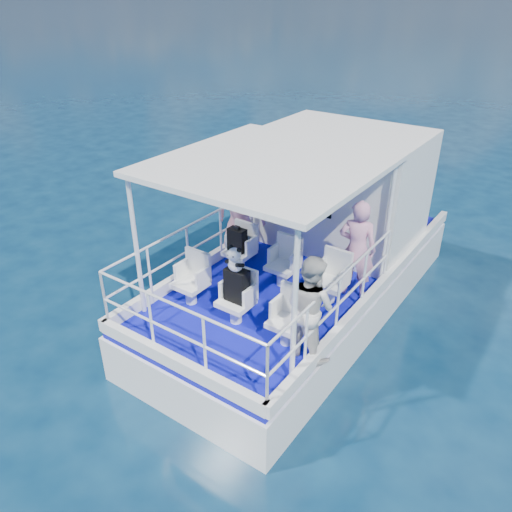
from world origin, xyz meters
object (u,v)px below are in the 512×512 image
at_px(backpack_center, 237,285).
at_px(panda, 235,259).
at_px(passenger_port_fwd, 241,209).
at_px(passenger_stbd_aft, 310,307).

distance_m(backpack_center, panda, 0.46).
relative_size(passenger_port_fwd, panda, 4.70).
xyz_separation_m(passenger_port_fwd, passenger_stbd_aft, (2.50, -1.84, -0.15)).
height_order(passenger_port_fwd, backpack_center, passenger_port_fwd).
relative_size(backpack_center, panda, 1.36).
xyz_separation_m(passenger_port_fwd, panda, (1.27, -1.84, 0.19)).
bearing_deg(panda, passenger_stbd_aft, -0.06).
relative_size(passenger_port_fwd, backpack_center, 3.44).
distance_m(passenger_port_fwd, backpack_center, 2.23).
bearing_deg(passenger_port_fwd, panda, 106.43).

